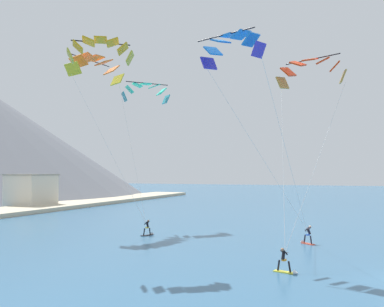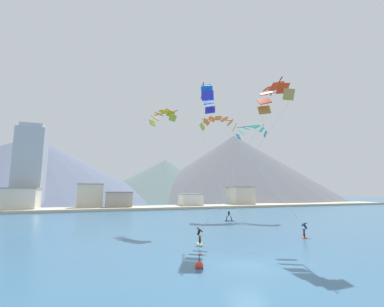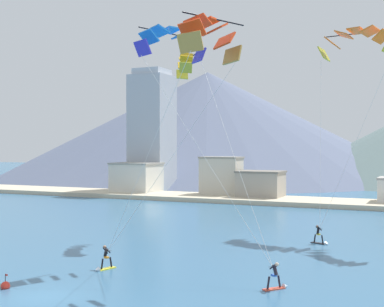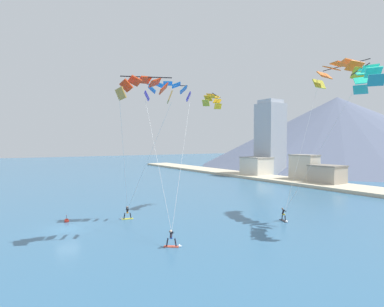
% 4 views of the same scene
% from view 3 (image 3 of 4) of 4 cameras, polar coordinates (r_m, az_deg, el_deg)
% --- Properties ---
extents(ground_plane, '(400.00, 400.00, 0.00)m').
position_cam_3_polar(ground_plane, '(33.13, -15.55, -14.50)').
color(ground_plane, '#336084').
extents(kitesurfer_near_lead, '(1.76, 1.04, 1.76)m').
position_cam_3_polar(kitesurfer_near_lead, '(49.54, 13.54, -8.77)').
color(kitesurfer_near_lead, black).
rests_on(kitesurfer_near_lead, ground).
extents(kitesurfer_near_trail, '(1.40, 1.61, 1.79)m').
position_cam_3_polar(kitesurfer_near_trail, '(33.81, 9.05, -13.18)').
color(kitesurfer_near_trail, '#E54C33').
rests_on(kitesurfer_near_trail, ground).
extents(kitesurfer_mid_center, '(0.88, 1.78, 1.74)m').
position_cam_3_polar(kitesurfer_mid_center, '(38.97, -9.37, -11.38)').
color(kitesurfer_mid_center, yellow).
rests_on(kitesurfer_mid_center, ground).
extents(parafoil_kite_near_lead, '(7.96, 9.73, 19.30)m').
position_cam_3_polar(parafoil_kite_near_lead, '(57.62, 17.12, 11.47)').
color(parafoil_kite_near_lead, gold).
extents(parafoil_kite_near_trail, '(11.14, 7.61, 16.32)m').
position_cam_3_polar(parafoil_kite_near_trail, '(41.32, -2.22, 11.87)').
color(parafoil_kite_near_trail, '#332DB9').
extents(parafoil_kite_mid_center, '(9.66, 6.01, 15.34)m').
position_cam_3_polar(parafoil_kite_mid_center, '(33.97, 1.77, 12.41)').
color(parafoil_kite_mid_center, '#BA8839').
extents(parafoil_kite_distant_high_outer, '(3.87, 5.08, 2.09)m').
position_cam_3_polar(parafoil_kite_distant_high_outer, '(51.53, -0.71, 9.67)').
color(parafoil_kite_distant_high_outer, gold).
extents(race_marker_buoy, '(0.56, 0.56, 1.02)m').
position_cam_3_polar(race_marker_buoy, '(35.58, -19.29, -13.18)').
color(race_marker_buoy, red).
rests_on(race_marker_buoy, ground).
extents(shoreline_strip, '(180.00, 10.00, 0.70)m').
position_cam_3_polar(shoreline_strip, '(83.35, 10.14, -5.00)').
color(shoreline_strip, beige).
rests_on(shoreline_strip, ground).
extents(shore_building_harbour_front, '(6.78, 4.29, 6.98)m').
position_cam_3_polar(shore_building_harbour_front, '(89.94, 3.14, -2.55)').
color(shore_building_harbour_front, beige).
rests_on(shore_building_harbour_front, ground).
extents(shore_building_quay_east, '(7.12, 5.63, 4.80)m').
position_cam_3_polar(shore_building_quay_east, '(86.14, 7.35, -3.43)').
color(shore_building_quay_east, '#A89E8E').
rests_on(shore_building_quay_east, ground).
extents(shore_building_old_town, '(7.83, 6.96, 5.82)m').
position_cam_3_polar(shore_building_old_town, '(95.99, -5.94, -2.69)').
color(shore_building_old_town, silver).
rests_on(shore_building_old_town, ground).
extents(highrise_tower, '(7.00, 7.00, 23.20)m').
position_cam_3_polar(highrise_tower, '(100.85, -4.28, 2.29)').
color(highrise_tower, '#A8ADB7').
rests_on(highrise_tower, ground).
extents(mountain_peak_central_summit, '(119.37, 119.37, 30.37)m').
position_cam_3_polar(mountain_peak_central_summit, '(156.48, 1.68, 3.14)').
color(mountain_peak_central_summit, slate).
rests_on(mountain_peak_central_summit, ground).
extents(mountain_peak_far_spur, '(94.24, 94.24, 23.29)m').
position_cam_3_polar(mountain_peak_far_spur, '(149.17, 1.79, 1.89)').
color(mountain_peak_far_spur, slate).
rests_on(mountain_peak_far_spur, ground).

